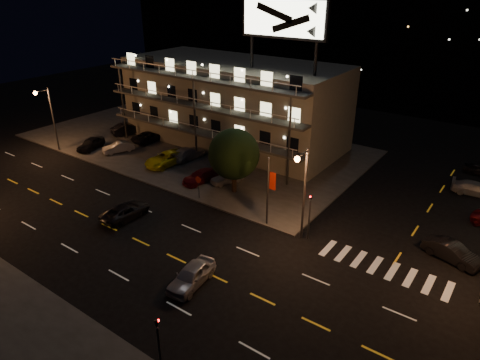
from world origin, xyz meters
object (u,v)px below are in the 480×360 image
Objects in this scene: lot_car_4 at (227,177)px; road_car_west at (126,211)px; lot_car_2 at (166,159)px; lot_car_7 at (188,153)px; side_car_0 at (452,252)px; road_car_east at (191,275)px; tree at (234,155)px.

lot_car_4 reaches higher than road_car_west.
lot_car_4 is (8.60, 0.28, -0.11)m from lot_car_2.
lot_car_2 is 2.88m from lot_car_7.
road_car_east is (-14.33, -13.86, 0.03)m from side_car_0.
lot_car_2 is 12.08m from road_car_west.
tree is at bearing 107.64° from road_car_east.
road_car_east is at bearing -40.49° from lot_car_4.
lot_car_4 is 0.85× the size of side_car_0.
road_car_east is at bearing -65.40° from tree.
lot_car_7 is (-7.81, 2.49, 0.08)m from lot_car_4.
side_car_0 is at bearing 177.58° from lot_car_7.
tree is 10.97m from lot_car_2.
tree is at bearing 162.40° from lot_car_7.
lot_car_7 is at bearing 125.68° from road_car_east.
lot_car_2 is 1.09× the size of lot_car_7.
lot_car_4 is at bearing 7.28° from lot_car_2.
road_car_west is (-4.99, -9.77, -3.41)m from tree.
lot_car_2 reaches higher than lot_car_7.
tree is at bearing -0.08° from lot_car_2.
lot_car_4 is 8.20m from lot_car_7.
lot_car_2 is (-10.45, 1.00, -3.18)m from tree.
side_car_0 is 27.43m from road_car_west.
lot_car_7 is (0.79, 2.77, -0.03)m from lot_car_2.
road_car_east is 11.67m from road_car_west.
lot_car_2 reaches higher than road_car_east.
tree is at bearing -13.91° from lot_car_4.
lot_car_7 reaches higher than side_car_0.
road_car_west is at bearing -117.07° from tree.
lot_car_7 is at bearing -176.69° from lot_car_4.
lot_car_2 is at bearing 132.12° from road_car_east.
side_car_0 is 19.94m from road_car_east.
tree is at bearing 108.71° from side_car_0.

